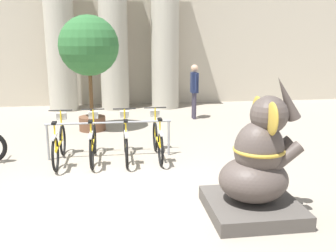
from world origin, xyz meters
name	(u,v)px	position (x,y,z in m)	size (l,w,h in m)	color
ground_plane	(117,194)	(0.00, 0.00, 0.00)	(60.00, 60.00, 0.00)	gray
building_facade	(113,23)	(0.00, 8.60, 3.00)	(20.00, 0.20, 6.00)	#BCB29E
column_left	(60,33)	(-1.78, 7.60, 2.62)	(1.21, 1.21, 5.16)	#ADA899
column_middle	(113,33)	(0.00, 7.60, 2.62)	(1.21, 1.21, 5.16)	#ADA899
column_right	(165,33)	(1.78, 7.60, 2.62)	(1.21, 1.21, 5.16)	#ADA899
bike_rack	(109,131)	(-0.13, 1.95, 0.57)	(2.59, 0.05, 0.77)	gray
bicycle_0	(59,143)	(-1.13, 1.80, 0.40)	(0.48, 1.68, 0.99)	black
bicycle_1	(93,141)	(-0.47, 1.84, 0.40)	(0.48, 1.68, 0.99)	black
bicycle_2	(126,140)	(0.20, 1.81, 0.40)	(0.48, 1.68, 0.99)	black
bicycle_3	(157,139)	(0.86, 1.85, 0.40)	(0.48, 1.68, 0.99)	black
elephant_statue	(257,169)	(1.95, -0.93, 0.67)	(1.27, 1.27, 1.98)	#4C4742
person_pedestrian	(194,87)	(2.41, 5.55, 1.00)	(0.22, 0.47, 1.67)	#383342
potted_tree	(89,50)	(-0.64, 4.45, 2.16)	(1.56, 1.56, 3.04)	brown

